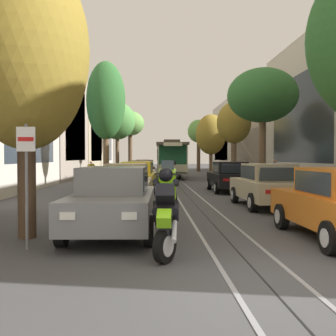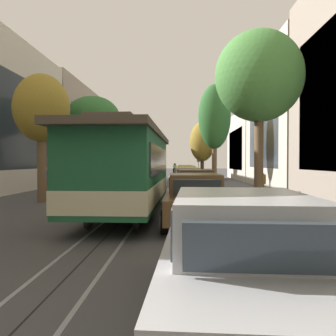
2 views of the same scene
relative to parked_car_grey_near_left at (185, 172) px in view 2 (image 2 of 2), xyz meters
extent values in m
plane|color=#424244|center=(2.55, 20.26, -0.80)|extent=(160.00, 160.00, 0.00)
cube|color=gray|center=(2.02, 24.31, -0.79)|extent=(0.08, 68.48, 0.01)
cube|color=gray|center=(3.08, 24.31, -0.79)|extent=(0.08, 68.48, 0.01)
cube|color=black|center=(2.55, 24.31, -0.80)|extent=(0.03, 68.48, 0.01)
cube|color=beige|center=(-7.72, 0.12, 2.85)|extent=(4.45, 11.80, 7.29)
cube|color=#2D3842|center=(-5.51, 0.12, 2.48)|extent=(0.04, 8.47, 4.38)
cube|color=beige|center=(-8.35, 12.21, 4.22)|extent=(5.72, 11.80, 10.05)
cube|color=#2D3842|center=(-5.51, 12.21, 3.72)|extent=(0.04, 8.47, 6.03)
cube|color=gray|center=(13.22, 1.63, 4.22)|extent=(5.24, 14.82, 10.04)
cube|color=#2D3842|center=(10.62, 1.63, 3.72)|extent=(0.04, 10.58, 6.03)
cube|color=#2D3842|center=(10.62, 16.75, 3.60)|extent=(0.04, 10.58, 5.86)
cube|color=slate|center=(0.00, -0.04, -0.15)|extent=(1.92, 4.35, 0.66)
cube|color=slate|center=(0.00, 0.11, 0.48)|extent=(1.53, 2.10, 0.60)
cube|color=#2D3842|center=(-0.02, -0.73, 0.46)|extent=(1.34, 0.26, 0.47)
cube|color=#2D3842|center=(0.04, 1.29, 0.46)|extent=(1.30, 0.23, 0.45)
cube|color=#2D3842|center=(0.75, 0.09, 0.48)|extent=(0.08, 1.81, 0.47)
cube|color=#2D3842|center=(-0.74, 0.13, 0.48)|extent=(0.08, 1.81, 0.47)
cube|color=white|center=(0.50, -2.21, -0.05)|extent=(0.28, 0.05, 0.14)
cube|color=#B21414|center=(0.62, 2.10, -0.05)|extent=(0.28, 0.05, 0.12)
cube|color=white|center=(-0.62, -2.18, -0.05)|extent=(0.28, 0.05, 0.14)
cube|color=#B21414|center=(-0.50, 2.13, -0.05)|extent=(0.28, 0.05, 0.12)
cylinder|color=black|center=(0.84, -1.40, -0.48)|extent=(0.22, 0.65, 0.64)
cylinder|color=silver|center=(0.95, -1.40, -0.48)|extent=(0.03, 0.35, 0.35)
cylinder|color=black|center=(-0.92, -1.35, -0.48)|extent=(0.22, 0.65, 0.64)
cylinder|color=silver|center=(-1.03, -1.35, -0.48)|extent=(0.03, 0.35, 0.35)
cylinder|color=black|center=(0.92, 1.27, -0.48)|extent=(0.22, 0.65, 0.64)
cylinder|color=silver|center=(1.03, 1.27, -0.48)|extent=(0.03, 0.35, 0.35)
cylinder|color=black|center=(-0.84, 1.32, -0.48)|extent=(0.22, 0.65, 0.64)
cylinder|color=silver|center=(-0.95, 1.32, -0.48)|extent=(0.03, 0.35, 0.35)
cube|color=#C1B28E|center=(-0.06, 5.44, -0.15)|extent=(1.87, 4.33, 0.66)
cube|color=#C1B28E|center=(-0.06, 5.59, 0.48)|extent=(1.51, 2.09, 0.60)
cube|color=#2D3842|center=(-0.07, 4.76, 0.46)|extent=(1.34, 0.24, 0.47)
cube|color=#2D3842|center=(-0.04, 6.78, 0.46)|extent=(1.30, 0.22, 0.45)
cube|color=#2D3842|center=(0.69, 5.58, 0.48)|extent=(0.06, 1.81, 0.47)
cube|color=#2D3842|center=(-0.81, 5.61, 0.48)|extent=(0.06, 1.81, 0.47)
cube|color=white|center=(0.46, 3.27, -0.05)|extent=(0.28, 0.04, 0.14)
cube|color=#B21414|center=(0.53, 7.59, -0.05)|extent=(0.28, 0.04, 0.12)
cube|color=white|center=(-0.65, 3.29, -0.05)|extent=(0.28, 0.04, 0.14)
cube|color=#B21414|center=(-0.58, 7.61, -0.05)|extent=(0.28, 0.04, 0.12)
cylinder|color=black|center=(0.80, 4.10, -0.48)|extent=(0.21, 0.64, 0.64)
cylinder|color=silver|center=(0.91, 4.09, -0.48)|extent=(0.03, 0.35, 0.35)
cylinder|color=black|center=(-0.96, 4.13, -0.48)|extent=(0.21, 0.64, 0.64)
cylinder|color=silver|center=(-1.07, 4.13, -0.48)|extent=(0.03, 0.35, 0.35)
cylinder|color=black|center=(0.84, 6.76, -0.48)|extent=(0.21, 0.64, 0.64)
cylinder|color=silver|center=(0.95, 6.76, -0.48)|extent=(0.03, 0.35, 0.35)
cylinder|color=black|center=(-0.92, 6.79, -0.48)|extent=(0.21, 0.64, 0.64)
cylinder|color=silver|center=(-1.03, 6.79, -0.48)|extent=(0.03, 0.35, 0.35)
cube|color=gold|center=(0.11, 11.15, -0.15)|extent=(2.01, 4.38, 0.66)
cube|color=gold|center=(0.12, 11.30, 0.48)|extent=(1.58, 2.13, 0.60)
cube|color=#2D3842|center=(0.08, 10.47, 0.46)|extent=(1.34, 0.29, 0.47)
cube|color=#2D3842|center=(0.18, 12.49, 0.46)|extent=(1.30, 0.26, 0.45)
cube|color=#2D3842|center=(0.86, 11.27, 0.48)|extent=(0.12, 1.81, 0.47)
cube|color=#2D3842|center=(-0.63, 11.34, 0.48)|extent=(0.12, 1.81, 0.47)
cube|color=white|center=(0.56, 8.97, -0.05)|extent=(0.28, 0.05, 0.14)
cube|color=#B21414|center=(0.77, 13.28, -0.05)|extent=(0.28, 0.05, 0.12)
cube|color=white|center=(-0.55, 9.02, -0.05)|extent=(0.28, 0.05, 0.14)
cube|color=#B21414|center=(-0.34, 13.34, -0.05)|extent=(0.28, 0.05, 0.12)
cylinder|color=black|center=(0.92, 9.78, -0.48)|extent=(0.23, 0.65, 0.64)
cylinder|color=silver|center=(1.03, 9.77, -0.48)|extent=(0.04, 0.35, 0.35)
cylinder|color=black|center=(-0.83, 9.87, -0.48)|extent=(0.23, 0.65, 0.64)
cylinder|color=silver|center=(-0.94, 9.87, -0.48)|extent=(0.04, 0.35, 0.35)
cylinder|color=black|center=(1.05, 12.44, -0.48)|extent=(0.23, 0.65, 0.64)
cylinder|color=silver|center=(1.16, 12.44, -0.48)|extent=(0.04, 0.35, 0.35)
cylinder|color=black|center=(-0.70, 12.53, -0.48)|extent=(0.23, 0.65, 0.64)
cylinder|color=silver|center=(-0.81, 12.53, -0.48)|extent=(0.04, 0.35, 0.35)
cube|color=#C1B28E|center=(0.16, 16.71, -0.15)|extent=(1.87, 4.33, 0.66)
cube|color=#C1B28E|center=(0.15, 16.86, 0.48)|extent=(1.51, 2.09, 0.60)
cube|color=#2D3842|center=(0.17, 16.02, 0.46)|extent=(1.34, 0.24, 0.47)
cube|color=#2D3842|center=(0.14, 18.04, 0.46)|extent=(1.30, 0.22, 0.45)
cube|color=#2D3842|center=(0.90, 16.87, 0.48)|extent=(0.06, 1.81, 0.47)
cube|color=#2D3842|center=(-0.59, 16.84, 0.48)|extent=(0.06, 1.81, 0.47)
cube|color=white|center=(0.75, 14.55, -0.05)|extent=(0.28, 0.04, 0.14)
cube|color=#B21414|center=(0.68, 18.87, -0.05)|extent=(0.28, 0.04, 0.12)
cube|color=white|center=(-0.37, 14.54, -0.05)|extent=(0.28, 0.04, 0.14)
cube|color=#B21414|center=(-0.44, 18.86, -0.05)|extent=(0.28, 0.04, 0.12)
cylinder|color=black|center=(1.06, 15.39, -0.48)|extent=(0.21, 0.64, 0.64)
cylinder|color=silver|center=(1.17, 15.39, -0.48)|extent=(0.03, 0.35, 0.35)
cylinder|color=black|center=(-0.70, 15.36, -0.48)|extent=(0.21, 0.64, 0.64)
cylinder|color=silver|center=(-0.81, 15.36, -0.48)|extent=(0.03, 0.35, 0.35)
cylinder|color=black|center=(1.01, 18.05, -0.48)|extent=(0.21, 0.64, 0.64)
cylinder|color=silver|center=(1.12, 18.05, -0.48)|extent=(0.03, 0.35, 0.35)
cylinder|color=black|center=(-0.74, 18.02, -0.48)|extent=(0.21, 0.64, 0.64)
cylinder|color=silver|center=(-0.85, 18.02, -0.48)|extent=(0.03, 0.35, 0.35)
cube|color=brown|center=(-0.08, 21.61, -0.15)|extent=(1.89, 4.34, 0.66)
cube|color=brown|center=(-0.08, 21.76, 0.48)|extent=(1.52, 2.09, 0.60)
cube|color=#2D3842|center=(-0.06, 20.92, 0.46)|extent=(1.34, 0.25, 0.47)
cube|color=#2D3842|center=(-0.10, 22.94, 0.46)|extent=(1.30, 0.22, 0.45)
cube|color=#2D3842|center=(0.67, 21.78, 0.48)|extent=(0.07, 1.81, 0.47)
cube|color=#2D3842|center=(-0.83, 21.75, 0.48)|extent=(0.07, 1.81, 0.47)
cube|color=white|center=(0.52, 19.46, -0.05)|extent=(0.28, 0.05, 0.14)
cube|color=#B21414|center=(0.44, 23.78, -0.05)|extent=(0.28, 0.05, 0.12)
cube|color=white|center=(-0.59, 19.44, -0.05)|extent=(0.28, 0.05, 0.14)
cube|color=#B21414|center=(-0.68, 23.76, -0.05)|extent=(0.28, 0.05, 0.12)
cylinder|color=black|center=(0.83, 20.30, -0.48)|extent=(0.21, 0.64, 0.64)
cylinder|color=silver|center=(0.94, 20.30, -0.48)|extent=(0.03, 0.35, 0.35)
cylinder|color=black|center=(-0.93, 20.26, -0.48)|extent=(0.21, 0.64, 0.64)
cylinder|color=silver|center=(-1.04, 20.26, -0.48)|extent=(0.03, 0.35, 0.35)
cylinder|color=black|center=(0.78, 22.96, -0.48)|extent=(0.21, 0.64, 0.64)
cylinder|color=silver|center=(0.89, 22.96, -0.48)|extent=(0.03, 0.35, 0.35)
cylinder|color=black|center=(-0.98, 22.93, -0.48)|extent=(0.21, 0.64, 0.64)
cylinder|color=silver|center=(-1.09, 22.92, -0.48)|extent=(0.03, 0.35, 0.35)
cube|color=brown|center=(0.19, 27.17, -0.15)|extent=(1.84, 4.32, 0.66)
cube|color=brown|center=(0.19, 27.32, 0.48)|extent=(1.49, 2.08, 0.60)
cube|color=#2D3842|center=(0.19, 26.48, 0.46)|extent=(1.33, 0.23, 0.47)
cube|color=#2D3842|center=(0.18, 28.50, 0.46)|extent=(1.30, 0.21, 0.45)
cube|color=#2D3842|center=(0.93, 27.33, 0.48)|extent=(0.05, 1.81, 0.47)
cube|color=#2D3842|center=(-0.56, 27.32, 0.48)|extent=(0.05, 1.81, 0.47)
cube|color=white|center=(0.76, 25.02, -0.05)|extent=(0.28, 0.04, 0.14)
cube|color=#B21414|center=(0.73, 29.34, -0.05)|extent=(0.28, 0.04, 0.12)
cube|color=white|center=(-0.35, 25.01, -0.05)|extent=(0.28, 0.04, 0.14)
cube|color=#B21414|center=(-0.39, 29.33, -0.05)|extent=(0.28, 0.04, 0.12)
cylinder|color=black|center=(1.08, 25.85, -0.48)|extent=(0.21, 0.64, 0.64)
cylinder|color=silver|center=(1.19, 25.85, -0.48)|extent=(0.02, 0.35, 0.35)
cylinder|color=black|center=(-0.68, 25.83, -0.48)|extent=(0.21, 0.64, 0.64)
cylinder|color=silver|center=(-0.79, 25.83, -0.48)|extent=(0.02, 0.35, 0.35)
cylinder|color=black|center=(1.06, 28.51, -0.48)|extent=(0.21, 0.64, 0.64)
cylinder|color=silver|center=(1.17, 28.51, -0.48)|extent=(0.02, 0.35, 0.35)
cylinder|color=black|center=(-0.70, 28.50, -0.48)|extent=(0.21, 0.64, 0.64)
cylinder|color=silver|center=(-0.81, 28.50, -0.48)|extent=(0.02, 0.35, 0.35)
cube|color=#B7B7BC|center=(-0.07, 33.49, -0.15)|extent=(1.97, 4.37, 0.66)
cube|color=#B7B7BC|center=(-0.07, 33.64, 0.48)|extent=(1.56, 2.12, 0.60)
cube|color=#2D3842|center=(-0.10, 32.80, 0.46)|extent=(1.34, 0.28, 0.47)
cube|color=#2D3842|center=(-0.02, 34.82, 0.46)|extent=(1.30, 0.25, 0.45)
cube|color=#2D3842|center=(0.68, 33.61, 0.48)|extent=(0.10, 1.81, 0.47)
cube|color=#2D3842|center=(-0.82, 33.67, 0.48)|extent=(0.10, 1.81, 0.47)
cube|color=white|center=(0.40, 31.31, -0.05)|extent=(0.28, 0.05, 0.14)
cube|color=white|center=(-0.72, 31.36, -0.05)|extent=(0.28, 0.05, 0.14)
cylinder|color=black|center=(0.75, 32.12, -0.48)|extent=(0.23, 0.65, 0.64)
cylinder|color=silver|center=(0.86, 32.12, -0.48)|extent=(0.03, 0.35, 0.35)
cylinder|color=black|center=(-1.01, 32.20, -0.48)|extent=(0.23, 0.65, 0.64)
cylinder|color=silver|center=(-1.12, 32.20, -0.48)|extent=(0.03, 0.35, 0.35)
cube|color=orange|center=(5.06, -0.86, -0.15)|extent=(1.85, 4.32, 0.66)
cube|color=orange|center=(5.06, -1.01, 0.48)|extent=(1.50, 2.08, 0.60)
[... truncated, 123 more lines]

